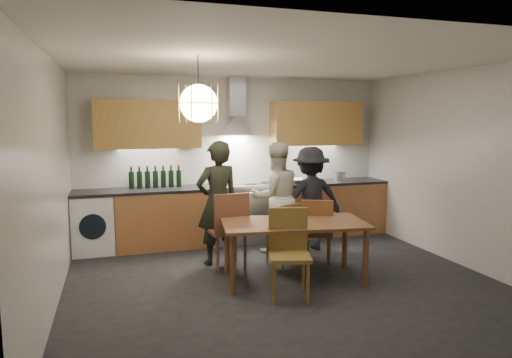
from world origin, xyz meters
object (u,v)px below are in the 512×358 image
object	(u,v)px
dining_table	(294,229)
chair_back_left	(229,226)
chair_front	(289,246)
wine_bottles	(155,177)
person_right	(310,199)
stock_pot	(339,176)
person_mid	(276,197)
person_left	(218,203)
mixing_bowl	(299,181)

from	to	relation	value
dining_table	chair_back_left	bearing A→B (deg)	145.22
dining_table	chair_front	world-z (taller)	chair_front
chair_back_left	chair_front	world-z (taller)	chair_back_left
wine_bottles	person_right	bearing A→B (deg)	-22.09
chair_front	stock_pot	size ratio (longest dim) A/B	4.59
dining_table	wine_bottles	world-z (taller)	wine_bottles
person_mid	stock_pot	xyz separation A→B (m)	(1.40, 0.72, 0.17)
dining_table	person_left	bearing A→B (deg)	137.23
person_mid	stock_pot	world-z (taller)	person_mid
chair_front	person_left	distance (m)	1.45
chair_back_left	wine_bottles	bearing A→B (deg)	-65.53
chair_back_left	stock_pot	size ratio (longest dim) A/B	4.82
person_right	person_left	bearing A→B (deg)	10.47
dining_table	person_left	xyz separation A→B (m)	(-0.73, 0.91, 0.19)
chair_front	person_left	size ratio (longest dim) A/B	0.58
chair_back_left	person_left	bearing A→B (deg)	-79.43
stock_pot	chair_front	bearing A→B (deg)	-127.82
dining_table	mixing_bowl	xyz separation A→B (m)	(0.83, 1.84, 0.30)
person_left	person_right	distance (m)	1.48
stock_pot	dining_table	bearing A→B (deg)	-129.68
person_right	mixing_bowl	xyz separation A→B (m)	(0.10, 0.69, 0.17)
chair_front	stock_pot	world-z (taller)	stock_pot
person_left	mixing_bowl	xyz separation A→B (m)	(1.56, 0.93, 0.11)
person_left	wine_bottles	size ratio (longest dim) A/B	2.11
dining_table	chair_back_left	size ratio (longest dim) A/B	1.79
dining_table	person_right	distance (m)	1.37
dining_table	person_left	distance (m)	1.18
wine_bottles	chair_back_left	bearing A→B (deg)	-60.92
person_right	stock_pot	world-z (taller)	person_right
mixing_bowl	stock_pot	xyz separation A→B (m)	(0.76, 0.08, 0.04)
dining_table	person_mid	distance (m)	1.23
stock_pot	wine_bottles	world-z (taller)	wine_bottles
chair_back_left	wine_bottles	distance (m)	1.70
person_left	chair_back_left	bearing A→B (deg)	92.70
chair_back_left	stock_pot	bearing A→B (deg)	-154.23
dining_table	mixing_bowl	world-z (taller)	mixing_bowl
person_left	wine_bottles	xyz separation A→B (m)	(-0.71, 1.12, 0.24)
stock_pot	wine_bottles	distance (m)	3.04
dining_table	chair_front	distance (m)	0.49
stock_pot	mixing_bowl	bearing A→B (deg)	-173.70
chair_front	mixing_bowl	bearing A→B (deg)	80.25
chair_front	stock_pot	bearing A→B (deg)	67.48
person_mid	mixing_bowl	distance (m)	0.90
person_left	person_mid	distance (m)	0.98
dining_table	chair_front	bearing A→B (deg)	-109.77
dining_table	stock_pot	xyz separation A→B (m)	(1.59, 1.92, 0.34)
person_right	stock_pot	distance (m)	1.18
chair_back_left	mixing_bowl	world-z (taller)	chair_back_left
person_left	person_mid	bearing A→B (deg)	-174.62
chair_front	person_right	xyz separation A→B (m)	(0.96, 1.58, 0.22)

